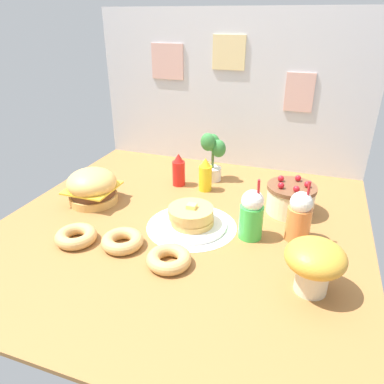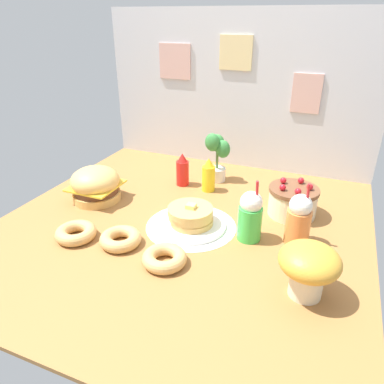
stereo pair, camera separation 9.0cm
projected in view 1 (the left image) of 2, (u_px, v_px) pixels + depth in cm
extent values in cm
cube|color=#9E6B38|center=(182.00, 226.00, 195.43)|extent=(193.26, 194.48, 2.00)
cube|color=silver|center=(230.00, 92.00, 253.25)|extent=(193.26, 3.00, 107.44)
cube|color=#D8A599|center=(167.00, 62.00, 257.13)|extent=(24.03, 1.20, 24.18)
cube|color=beige|center=(229.00, 53.00, 240.57)|extent=(22.37, 1.20, 22.13)
cube|color=#D8A599|center=(299.00, 92.00, 236.21)|extent=(18.53, 1.20, 24.95)
cylinder|color=white|center=(192.00, 226.00, 193.65)|extent=(48.38, 48.38, 0.40)
cylinder|color=#DBA859|center=(94.00, 198.00, 217.94)|extent=(28.59, 28.59, 4.95)
cylinder|color=#59331E|center=(93.00, 192.00, 216.00)|extent=(26.30, 26.30, 3.85)
cube|color=yellow|center=(92.00, 188.00, 214.91)|extent=(27.16, 27.16, 1.10)
ellipsoid|color=#E5B260|center=(92.00, 183.00, 213.40)|extent=(29.16, 29.16, 16.49)
cylinder|color=white|center=(192.00, 224.00, 193.20)|extent=(37.38, 37.38, 1.65)
cylinder|color=#E0AD5B|center=(193.00, 220.00, 191.98)|extent=(22.84, 22.84, 3.08)
cylinder|color=#E0AD5B|center=(191.00, 215.00, 191.05)|extent=(23.76, 23.76, 3.08)
cylinder|color=#E0AD5B|center=(191.00, 210.00, 189.17)|extent=(24.14, 24.14, 3.08)
cube|color=#F7E072|center=(192.00, 206.00, 188.29)|extent=(4.84, 4.84, 2.20)
cylinder|color=beige|center=(290.00, 201.00, 204.86)|extent=(26.39, 26.39, 14.29)
cylinder|color=brown|center=(292.00, 187.00, 201.22)|extent=(27.44, 27.44, 2.20)
sphere|color=red|center=(307.00, 184.00, 198.17)|extent=(3.52, 3.52, 3.52)
sphere|color=red|center=(298.00, 178.00, 205.68)|extent=(3.52, 3.52, 3.52)
sphere|color=red|center=(281.00, 178.00, 205.33)|extent=(3.52, 3.52, 3.52)
sphere|color=red|center=(281.00, 185.00, 196.94)|extent=(3.52, 3.52, 3.52)
sphere|color=red|center=(296.00, 189.00, 192.86)|extent=(3.52, 3.52, 3.52)
cylinder|color=red|center=(179.00, 173.00, 237.37)|extent=(8.36, 8.36, 16.49)
cone|color=red|center=(178.00, 158.00, 232.53)|extent=(6.69, 6.69, 5.50)
cylinder|color=yellow|center=(205.00, 178.00, 230.32)|extent=(8.36, 8.36, 16.49)
cone|color=yellow|center=(206.00, 162.00, 225.48)|extent=(6.69, 6.69, 5.50)
cylinder|color=green|center=(251.00, 222.00, 180.64)|extent=(12.09, 12.09, 17.59)
sphere|color=white|center=(253.00, 201.00, 175.43)|extent=(11.00, 11.00, 11.00)
cylinder|color=red|center=(258.00, 195.00, 173.14)|extent=(1.32, 4.32, 17.56)
cylinder|color=orange|center=(298.00, 224.00, 178.86)|extent=(12.09, 12.09, 17.59)
sphere|color=white|center=(301.00, 203.00, 173.66)|extent=(11.00, 11.00, 11.00)
cylinder|color=red|center=(308.00, 197.00, 171.36)|extent=(1.32, 4.12, 17.58)
torus|color=tan|center=(76.00, 236.00, 179.09)|extent=(20.45, 20.45, 6.16)
torus|color=#F2E5C6|center=(76.00, 235.00, 178.90)|extent=(19.53, 19.53, 5.23)
torus|color=tan|center=(122.00, 241.00, 175.36)|extent=(20.45, 20.45, 6.16)
torus|color=brown|center=(122.00, 240.00, 175.17)|extent=(19.53, 19.53, 5.23)
torus|color=tan|center=(169.00, 259.00, 162.34)|extent=(20.45, 20.45, 6.16)
torus|color=#8CCC8C|center=(169.00, 258.00, 162.14)|extent=(19.53, 19.53, 5.23)
cylinder|color=white|center=(212.00, 174.00, 246.77)|extent=(12.09, 12.09, 8.80)
cylinder|color=#4C7238|center=(213.00, 157.00, 241.44)|extent=(1.76, 1.76, 15.39)
ellipsoid|color=#38843D|center=(218.00, 148.00, 237.03)|extent=(9.90, 6.60, 12.09)
ellipsoid|color=#38843D|center=(213.00, 143.00, 241.02)|extent=(9.90, 6.60, 12.09)
ellipsoid|color=#38843D|center=(208.00, 142.00, 235.19)|extent=(9.90, 6.60, 12.09)
cylinder|color=beige|center=(311.00, 279.00, 146.12)|extent=(13.19, 13.19, 11.00)
ellipsoid|color=gold|center=(316.00, 257.00, 141.30)|extent=(24.19, 24.19, 13.30)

